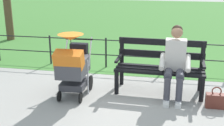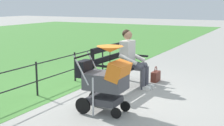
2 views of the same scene
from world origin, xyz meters
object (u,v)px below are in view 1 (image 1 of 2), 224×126
at_px(park_bench, 160,64).
at_px(stroller, 73,64).
at_px(person_on_bench, 175,61).
at_px(handbag, 216,100).

distance_m(park_bench, stroller, 1.59).
height_order(park_bench, person_on_bench, person_on_bench).
distance_m(person_on_bench, handbag, 0.94).
bearing_deg(park_bench, person_on_bench, 139.32).
xyz_separation_m(park_bench, person_on_bench, (-0.26, 0.22, 0.15)).
xyz_separation_m(person_on_bench, stroller, (1.76, 0.30, -0.08)).
bearing_deg(handbag, stroller, -0.52).
distance_m(stroller, handbag, 2.49).
bearing_deg(stroller, person_on_bench, -170.21).
relative_size(person_on_bench, handbag, 3.45).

